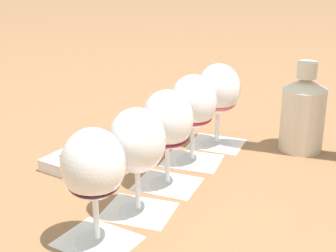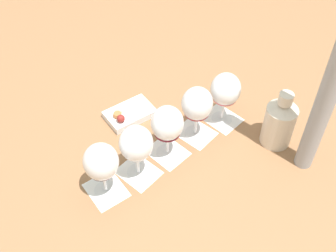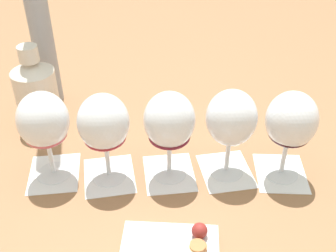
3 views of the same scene
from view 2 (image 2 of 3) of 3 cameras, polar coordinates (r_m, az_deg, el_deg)
The scene contains 13 objects.
ground_plane at distance 1.33m, azimuth -0.09°, elevation -3.60°, with size 8.00×8.00×0.00m, color #936642.
tasting_card_0 at distance 1.44m, azimuth 7.29°, elevation 1.00°, with size 0.12×0.14×0.00m.
tasting_card_1 at distance 1.38m, azimuth 3.69°, elevation -0.94°, with size 0.12×0.13×0.00m.
tasting_card_2 at distance 1.33m, azimuth -0.07°, elevation -3.58°, with size 0.12×0.14×0.00m.
tasting_card_3 at distance 1.28m, azimuth -4.01°, elevation -6.26°, with size 0.12×0.13×0.00m.
tasting_card_4 at distance 1.25m, azimuth -8.37°, elevation -8.57°, with size 0.14×0.15×0.00m.
wine_glass_0 at distance 1.35m, azimuth 7.78°, elevation 4.70°, with size 0.10×0.10×0.19m.
wine_glass_1 at distance 1.29m, azimuth 3.95°, elevation 2.79°, with size 0.10×0.10×0.19m.
wine_glass_2 at distance 1.23m, azimuth -0.08°, elevation 0.16°, with size 0.10×0.10×0.19m.
wine_glass_3 at distance 1.18m, azimuth -4.32°, elevation -2.63°, with size 0.10×0.10×0.19m.
wine_glass_4 at distance 1.15m, azimuth -9.03°, elevation -5.05°, with size 0.10×0.10×0.19m.
ceramic_vase at distance 1.34m, azimuth 14.86°, elevation 0.56°, with size 0.10×0.10×0.20m.
snack_dish at distance 1.43m, azimuth -5.33°, elevation 1.65°, with size 0.19×0.16×0.05m.
Camera 2 is at (0.72, 0.44, 1.02)m, focal length 45.00 mm.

